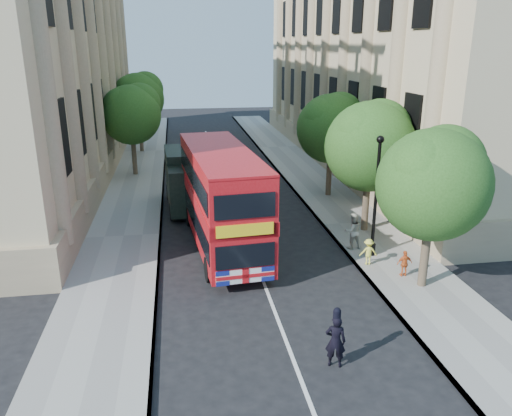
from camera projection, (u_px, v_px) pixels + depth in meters
name	position (u px, v px, depth m)	size (l,w,h in m)	color
ground	(288.00, 347.00, 15.12)	(120.00, 120.00, 0.00)	black
pavement_right	(356.00, 224.00, 25.34)	(3.50, 80.00, 0.12)	gray
pavement_left	(124.00, 237.00, 23.62)	(3.50, 80.00, 0.12)	gray
building_right	(402.00, 40.00, 36.89)	(12.00, 38.00, 18.00)	#C5B188
building_left	(6.00, 40.00, 32.75)	(12.00, 38.00, 18.00)	#C5B188
tree_right_near	(434.00, 178.00, 17.51)	(4.00, 4.00, 6.08)	#473828
tree_right_mid	(371.00, 142.00, 23.08)	(4.20, 4.20, 6.37)	#473828
tree_right_far	(332.00, 125.00, 28.75)	(4.00, 4.00, 6.15)	#473828
tree_left_far	(131.00, 111.00, 33.50)	(4.00, 4.00, 6.30)	#473828
tree_left_back	(139.00, 96.00, 40.93)	(4.20, 4.20, 6.65)	#473828
lamp_post	(375.00, 202.00, 20.71)	(0.32, 0.32, 5.16)	black
double_decker_bus	(221.00, 196.00, 21.89)	(3.27, 9.59, 4.35)	#AB0B11
box_van	(188.00, 182.00, 27.43)	(2.54, 5.65, 3.17)	black
police_constable	(335.00, 341.00, 14.01)	(0.58, 0.38, 1.59)	black
woman_pedestrian	(352.00, 231.00, 21.91)	(0.79, 0.62, 1.63)	beige
child_a	(405.00, 263.00, 19.34)	(0.62, 0.26, 1.05)	orange
child_b	(368.00, 252.00, 20.37)	(0.71, 0.41, 1.10)	#E1DC4C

